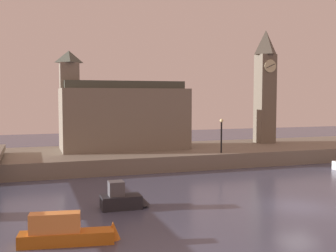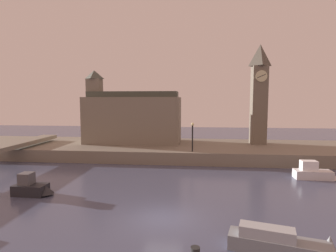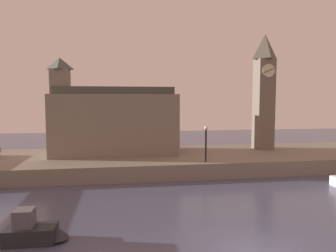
# 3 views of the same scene
# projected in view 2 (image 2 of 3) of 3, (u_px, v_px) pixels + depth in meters

# --- Properties ---
(ground_plane) EXTENTS (120.00, 120.00, 0.00)m
(ground_plane) POSITION_uv_depth(u_px,v_px,m) (163.00, 218.00, 17.23)
(ground_plane) COLOR #474C66
(far_embankment) EXTENTS (70.00, 12.00, 1.50)m
(far_embankment) POSITION_uv_depth(u_px,v_px,m) (180.00, 150.00, 36.96)
(far_embankment) COLOR slate
(far_embankment) RESTS_ON ground
(clock_tower) EXTENTS (2.20, 2.25, 13.60)m
(clock_tower) POSITION_uv_depth(u_px,v_px,m) (259.00, 93.00, 36.90)
(clock_tower) COLOR #6B6051
(clock_tower) RESTS_ON far_embankment
(parliament_hall) EXTENTS (13.42, 6.00, 10.34)m
(parliament_hall) POSITION_uv_depth(u_px,v_px,m) (131.00, 117.00, 38.72)
(parliament_hall) COLOR slate
(parliament_hall) RESTS_ON far_embankment
(streetlamp) EXTENTS (0.36, 0.36, 3.42)m
(streetlamp) POSITION_uv_depth(u_px,v_px,m) (192.00, 133.00, 31.63)
(streetlamp) COLOR black
(streetlamp) RESTS_ON far_embankment
(boat_ferry_white) EXTENTS (4.00, 1.41, 1.76)m
(boat_ferry_white) POSITION_uv_depth(u_px,v_px,m) (316.00, 173.00, 25.82)
(boat_ferry_white) COLOR silver
(boat_ferry_white) RESTS_ON ground
(boat_cruiser_grey) EXTENTS (5.51, 2.38, 1.50)m
(boat_cruiser_grey) POSITION_uv_depth(u_px,v_px,m) (286.00, 244.00, 13.18)
(boat_cruiser_grey) COLOR gray
(boat_cruiser_grey) RESTS_ON ground
(boat_barge_dark) EXTENTS (3.18, 1.44, 1.77)m
(boat_barge_dark) POSITION_uv_depth(u_px,v_px,m) (33.00, 188.00, 21.41)
(boat_barge_dark) COLOR #232328
(boat_barge_dark) RESTS_ON ground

